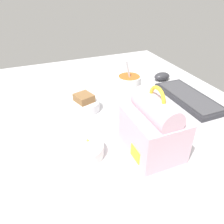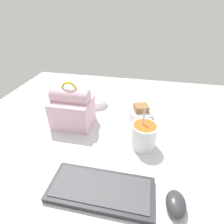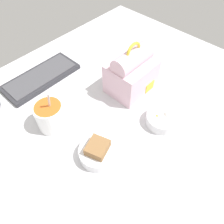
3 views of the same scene
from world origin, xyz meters
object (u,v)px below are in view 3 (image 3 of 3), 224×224
object	(u,v)px
lunch_bag	(131,73)
bento_bowl_snacks	(162,119)
soup_cup	(51,116)
keyboard	(41,77)
bento_bowl_sandwich	(98,152)

from	to	relation	value
lunch_bag	bento_bowl_snacks	bearing A→B (deg)	-106.22
lunch_bag	soup_cup	world-z (taller)	lunch_bag
keyboard	soup_cup	xyz separation A→B (cm)	(-11.21, -22.80, 4.18)
lunch_bag	bento_bowl_sandwich	xyz separation A→B (cm)	(-30.01, -11.91, -5.68)
bento_bowl_snacks	bento_bowl_sandwich	bearing A→B (deg)	163.72
keyboard	bento_bowl_snacks	world-z (taller)	bento_bowl_snacks
soup_cup	bento_bowl_snacks	world-z (taller)	soup_cup
soup_cup	keyboard	bearing A→B (deg)	63.82
keyboard	bento_bowl_sandwich	distance (cm)	43.78
lunch_bag	bento_bowl_sandwich	world-z (taller)	lunch_bag
keyboard	bento_bowl_sandwich	size ratio (longest dim) A/B	2.66
bento_bowl_sandwich	bento_bowl_snacks	xyz separation A→B (cm)	(24.46, -7.15, -0.43)
lunch_bag	soup_cup	distance (cm)	33.35
lunch_bag	bento_bowl_snacks	size ratio (longest dim) A/B	1.87
lunch_bag	soup_cup	size ratio (longest dim) A/B	1.27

